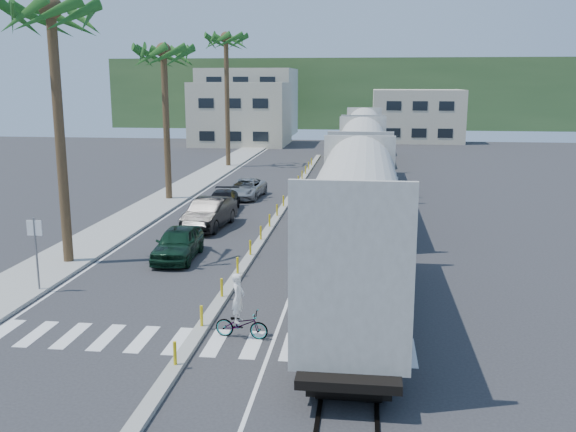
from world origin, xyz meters
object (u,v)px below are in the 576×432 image
Objects in this scene: car_lead at (178,243)px; cyclist at (241,318)px; street_sign at (36,244)px; car_second at (209,213)px.

car_lead is 10.06m from cyclist.
cyclist is at bearing -21.72° from street_sign.
car_lead is at bearing -84.08° from car_second.
car_second is 2.43× the size of cyclist.
cyclist is (8.72, -3.47, -1.29)m from street_sign.
car_lead is at bearing 34.37° from cyclist.
street_sign is 0.57× the size of car_second.
cyclist reaches higher than car_second.
street_sign is at bearing -103.17° from car_second.
car_second is (3.90, 11.88, -1.13)m from street_sign.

